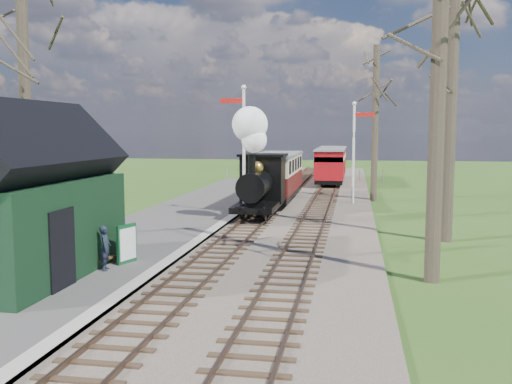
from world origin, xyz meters
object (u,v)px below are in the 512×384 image
sign_board (127,244)px  person (105,248)px  semaphore_far (355,145)px  bench (97,255)px  station_shed (27,201)px  red_carriage_a (330,166)px  coach (276,174)px  red_carriage_b (333,162)px  semaphore_near (242,142)px  locomotive (258,171)px

sign_board → person: person is taller
semaphore_far → bench: 18.42m
semaphore_far → person: size_ratio=4.50×
station_shed → red_carriage_a: (6.90, 28.21, -0.73)m
coach → red_carriage_b: bearing=80.6°
bench → coach: bearing=79.8°
semaphore_far → red_carriage_b: bearing=96.4°
semaphore_near → semaphore_far: 7.91m
red_carriage_a → person: 27.73m
coach → person: (-2.56, -16.97, -0.82)m
locomotive → sign_board: size_ratio=4.26×
semaphore_far → person: 18.55m
coach → bench: size_ratio=6.20×
station_shed → coach: 18.47m
station_shed → semaphore_far: (8.67, 18.00, 1.08)m
locomotive → coach: locomotive is taller
semaphore_near → person: bearing=-99.2°
station_shed → bench: station_shed is taller
semaphore_near → red_carriage_b: size_ratio=1.18×
person → station_shed: bearing=103.8°
red_carriage_b → person: 33.15m
red_carriage_b → person: (-5.16, -32.73, -0.70)m
station_shed → sign_board: 3.13m
semaphore_far → locomotive: semaphore_far is taller
sign_board → coach: bearing=81.9°
locomotive → semaphore_near: bearing=170.9°
locomotive → semaphore_far: bearing=54.4°
sign_board → semaphore_far: bearing=67.5°
bench → locomotive: bearing=74.2°
bench → sign_board: bearing=37.8°
red_carriage_b → person: bearing=-99.0°
locomotive → red_carriage_b: 22.00m
station_shed → person: (1.74, 0.98, -1.43)m
station_shed → red_carriage_a: 29.05m
sign_board → bench: size_ratio=0.91×
semaphore_far → person: (-6.93, -17.03, -2.52)m
station_shed → locomotive: (4.29, 11.88, 0.00)m
station_shed → bench: bearing=46.0°
red_carriage_b → person: size_ratio=4.14×
station_shed → red_carriage_b: (6.90, 33.71, -0.73)m
red_carriage_b → locomotive: bearing=-96.8°
semaphore_near → red_carriage_a: 16.69m
semaphore_far → semaphore_near: bearing=-130.6°
station_shed → coach: bearing=76.5°
red_carriage_a → station_shed: bearing=-103.7°
semaphore_near → red_carriage_b: bearing=81.2°
person → sign_board: bearing=-31.7°
bench → person: bearing=-41.5°
station_shed → red_carriage_a: bearing=76.3°
station_shed → locomotive: size_ratio=1.27×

